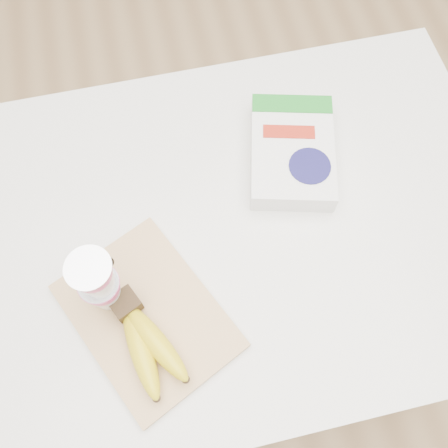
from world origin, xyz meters
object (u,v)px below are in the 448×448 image
Objects in this scene: cutting_board at (147,316)px; bananas at (146,342)px; cereal_box at (292,152)px; yogurt_stack at (98,282)px; table at (218,292)px.

cutting_board is 0.06m from bananas.
cutting_board is 0.43m from cereal_box.
bananas is at bearing -61.56° from yogurt_stack.
cutting_board reaches higher than table.
cereal_box is (0.34, 0.26, 0.02)m from cutting_board.
table is 3.85× the size of cutting_board.
table is 5.79× the size of bananas.
bananas is at bearing -130.31° from table.
cereal_box is (0.35, 0.32, -0.01)m from bananas.
cutting_board is at bearing 81.98° from bananas.
yogurt_stack is (-0.22, -0.10, 0.56)m from table.
yogurt_stack is (-0.06, 0.05, 0.10)m from cutting_board.
bananas is 0.47m from cereal_box.
cutting_board is 1.80× the size of yogurt_stack.
cutting_board is (-0.16, -0.14, 0.45)m from table.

